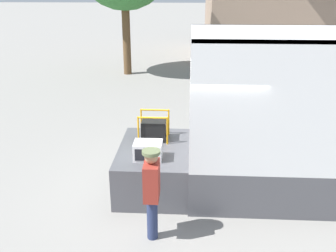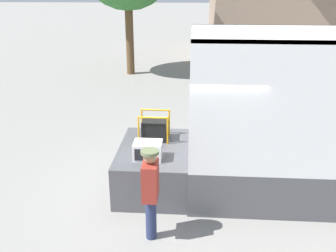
# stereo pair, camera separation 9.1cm
# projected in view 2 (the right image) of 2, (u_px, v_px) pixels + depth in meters

# --- Properties ---
(ground_plane) EXTENTS (160.00, 160.00, 0.00)m
(ground_plane) POSITION_uv_depth(u_px,v_px,m) (188.00, 186.00, 7.92)
(ground_plane) COLOR gray
(tailgate_deck) EXTENTS (1.43, 2.15, 0.87)m
(tailgate_deck) POSITION_uv_depth(u_px,v_px,m) (154.00, 166.00, 7.81)
(tailgate_deck) COLOR #4C4C51
(tailgate_deck) RESTS_ON ground
(microwave) EXTENTS (0.53, 0.42, 0.34)m
(microwave) POSITION_uv_depth(u_px,v_px,m) (148.00, 150.00, 7.10)
(microwave) COLOR white
(microwave) RESTS_ON tailgate_deck
(portable_generator) EXTENTS (0.64, 0.53, 0.59)m
(portable_generator) POSITION_uv_depth(u_px,v_px,m) (155.00, 129.00, 7.98)
(portable_generator) COLOR black
(portable_generator) RESTS_ON tailgate_deck
(worker_person) EXTENTS (0.29, 0.44, 1.61)m
(worker_person) POSITION_uv_depth(u_px,v_px,m) (150.00, 186.00, 5.96)
(worker_person) COLOR navy
(worker_person) RESTS_ON ground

